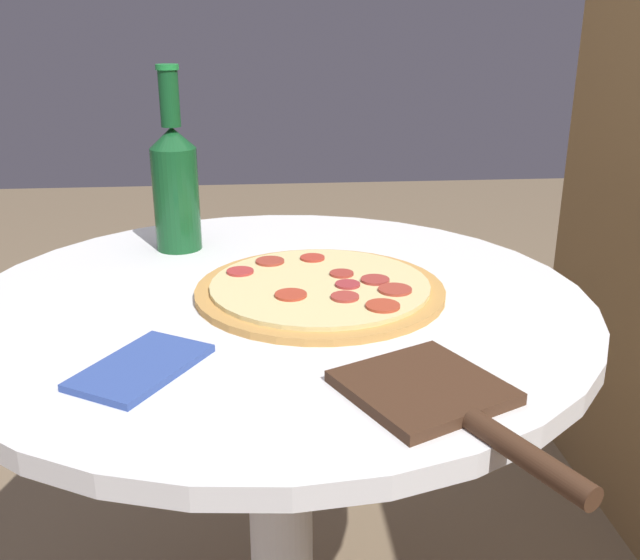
{
  "coord_description": "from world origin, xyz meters",
  "views": [
    {
      "loc": [
        0.89,
        -0.02,
        1.07
      ],
      "look_at": [
        0.0,
        0.06,
        0.75
      ],
      "focal_mm": 40.0,
      "sensor_mm": 36.0,
      "label": 1
    }
  ],
  "objects": [
    {
      "name": "table",
      "position": [
        0.0,
        0.0,
        0.53
      ],
      "size": [
        0.83,
        0.83,
        0.73
      ],
      "color": "white",
      "rests_on": "ground_plane"
    },
    {
      "name": "beer_bottle",
      "position": [
        -0.22,
        -0.15,
        0.83
      ],
      "size": [
        0.07,
        0.07,
        0.28
      ],
      "color": "#144C23",
      "rests_on": "table"
    },
    {
      "name": "pizza",
      "position": [
        0.0,
        0.06,
        0.73
      ],
      "size": [
        0.33,
        0.33,
        0.02
      ],
      "color": "#C68E47",
      "rests_on": "table"
    },
    {
      "name": "pizza_paddle",
      "position": [
        0.3,
        0.15,
        0.73
      ],
      "size": [
        0.28,
        0.19,
        0.02
      ],
      "rotation": [
        0.0,
        0.0,
        0.45
      ],
      "color": "#422819",
      "rests_on": "table"
    },
    {
      "name": "napkin",
      "position": [
        0.2,
        -0.15,
        0.73
      ],
      "size": [
        0.17,
        0.15,
        0.01
      ],
      "color": "#334C99",
      "rests_on": "table"
    }
  ]
}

